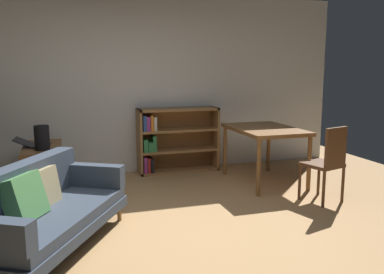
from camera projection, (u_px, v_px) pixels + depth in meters
ground_plane at (177, 238)px, 3.98m from camera, size 8.16×8.16×0.00m
back_wall_panel at (128, 84)px, 6.29m from camera, size 6.80×0.10×2.70m
fabric_couch at (41, 208)px, 3.68m from camera, size 1.53×1.90×0.76m
media_console at (44, 171)px, 5.29m from camera, size 0.47×1.08×0.62m
open_laptop at (34, 144)px, 5.27m from camera, size 0.46×0.35×0.11m
desk_speaker at (42, 138)px, 5.01m from camera, size 0.18×0.18×0.30m
dining_table at (265, 134)px, 5.78m from camera, size 0.83×1.21×0.78m
dining_chair_near at (327, 161)px, 4.94m from camera, size 0.48×0.49×0.93m
bookshelf at (172, 140)px, 6.43m from camera, size 1.24×0.35×0.99m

